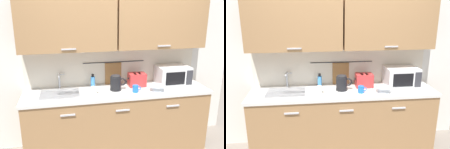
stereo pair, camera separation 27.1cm
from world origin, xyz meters
The scene contains 10 objects.
counter_unit centered at (-0.01, 0.30, 0.46)m, with size 2.53×0.64×0.90m.
back_wall_assembly centered at (0.00, 0.53, 1.52)m, with size 3.70×0.41×2.50m.
sink_faucet centered at (-0.77, 0.53, 1.04)m, with size 0.09×0.17×0.22m.
microwave centered at (0.86, 0.41, 1.04)m, with size 0.46×0.35×0.27m.
electric_kettle centered at (-0.02, 0.31, 1.00)m, with size 0.23×0.16×0.21m.
dish_soap_bottle centered at (-0.31, 0.48, 0.99)m, with size 0.06×0.06×0.20m.
mug_near_sink centered at (-0.33, 0.23, 0.95)m, with size 0.12×0.08×0.09m.
mixing_bowl centered at (0.53, 0.17, 0.94)m, with size 0.21×0.21×0.08m.
toaster centered at (0.31, 0.41, 1.00)m, with size 0.26×0.17×0.19m.
mug_by_kettle centered at (0.22, 0.18, 0.95)m, with size 0.12×0.08×0.09m.
Camera 1 is at (-0.69, -2.69, 2.04)m, focal length 38.06 mm.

